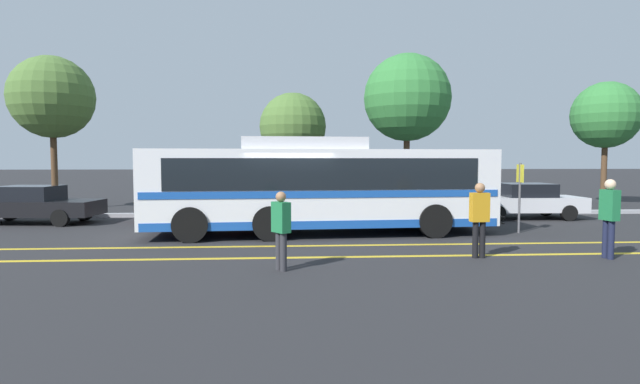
{
  "coord_description": "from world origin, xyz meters",
  "views": [
    {
      "loc": [
        -0.07,
        -14.99,
        2.3
      ],
      "look_at": [
        0.95,
        0.43,
        1.31
      ],
      "focal_mm": 28.0,
      "sensor_mm": 36.0,
      "label": 1
    }
  ],
  "objects_px": {
    "bus_stop_sign": "(520,189)",
    "pedestrian_2": "(479,215)",
    "parked_car_0": "(33,204)",
    "pedestrian_0": "(609,213)",
    "transit_bus": "(319,186)",
    "parked_car_1": "(211,203)",
    "parked_car_2": "(394,202)",
    "tree_3": "(606,115)",
    "parked_car_3": "(524,201)",
    "tree_0": "(407,98)",
    "pedestrian_1": "(281,226)",
    "tree_1": "(293,127)",
    "tree_2": "(52,98)"
  },
  "relations": [
    {
      "from": "transit_bus",
      "to": "pedestrian_2",
      "type": "distance_m",
      "value": 5.4
    },
    {
      "from": "pedestrian_1",
      "to": "tree_2",
      "type": "bearing_deg",
      "value": -176.11
    },
    {
      "from": "bus_stop_sign",
      "to": "pedestrian_2",
      "type": "bearing_deg",
      "value": -39.34
    },
    {
      "from": "tree_1",
      "to": "pedestrian_0",
      "type": "bearing_deg",
      "value": -62.05
    },
    {
      "from": "pedestrian_2",
      "to": "tree_3",
      "type": "height_order",
      "value": "tree_3"
    },
    {
      "from": "pedestrian_1",
      "to": "pedestrian_2",
      "type": "relative_size",
      "value": 0.93
    },
    {
      "from": "parked_car_2",
      "to": "parked_car_0",
      "type": "bearing_deg",
      "value": 91.37
    },
    {
      "from": "parked_car_3",
      "to": "pedestrian_0",
      "type": "xyz_separation_m",
      "value": [
        -1.84,
        -7.95,
        0.37
      ]
    },
    {
      "from": "parked_car_1",
      "to": "tree_1",
      "type": "relative_size",
      "value": 0.89
    },
    {
      "from": "pedestrian_1",
      "to": "tree_0",
      "type": "xyz_separation_m",
      "value": [
        5.57,
        12.19,
        4.17
      ]
    },
    {
      "from": "parked_car_0",
      "to": "parked_car_1",
      "type": "xyz_separation_m",
      "value": [
        6.31,
        0.55,
        -0.04
      ]
    },
    {
      "from": "pedestrian_0",
      "to": "transit_bus",
      "type": "bearing_deg",
      "value": 47.67
    },
    {
      "from": "parked_car_0",
      "to": "bus_stop_sign",
      "type": "height_order",
      "value": "bus_stop_sign"
    },
    {
      "from": "parked_car_2",
      "to": "bus_stop_sign",
      "type": "bearing_deg",
      "value": -136.7
    },
    {
      "from": "tree_1",
      "to": "parked_car_1",
      "type": "bearing_deg",
      "value": -120.72
    },
    {
      "from": "pedestrian_2",
      "to": "tree_1",
      "type": "xyz_separation_m",
      "value": [
        -4.2,
        13.23,
        2.92
      ]
    },
    {
      "from": "parked_car_3",
      "to": "bus_stop_sign",
      "type": "xyz_separation_m",
      "value": [
        -2.01,
        -3.82,
        0.7
      ]
    },
    {
      "from": "parked_car_1",
      "to": "tree_1",
      "type": "bearing_deg",
      "value": 146.9
    },
    {
      "from": "pedestrian_0",
      "to": "bus_stop_sign",
      "type": "height_order",
      "value": "bus_stop_sign"
    },
    {
      "from": "parked_car_2",
      "to": "bus_stop_sign",
      "type": "relative_size",
      "value": 2.02
    },
    {
      "from": "tree_2",
      "to": "tree_3",
      "type": "bearing_deg",
      "value": 1.53
    },
    {
      "from": "parked_car_0",
      "to": "parked_car_1",
      "type": "height_order",
      "value": "parked_car_0"
    },
    {
      "from": "parked_car_1",
      "to": "bus_stop_sign",
      "type": "distance_m",
      "value": 10.98
    },
    {
      "from": "transit_bus",
      "to": "tree_1",
      "type": "height_order",
      "value": "tree_1"
    },
    {
      "from": "transit_bus",
      "to": "parked_car_2",
      "type": "distance_m",
      "value": 4.58
    },
    {
      "from": "transit_bus",
      "to": "parked_car_3",
      "type": "height_order",
      "value": "transit_bus"
    },
    {
      "from": "parked_car_2",
      "to": "pedestrian_0",
      "type": "xyz_separation_m",
      "value": [
        3.38,
        -7.67,
        0.37
      ]
    },
    {
      "from": "parked_car_1",
      "to": "tree_1",
      "type": "distance_m",
      "value": 7.06
    },
    {
      "from": "parked_car_2",
      "to": "tree_3",
      "type": "bearing_deg",
      "value": -63.7
    },
    {
      "from": "parked_car_1",
      "to": "pedestrian_0",
      "type": "bearing_deg",
      "value": 49.47
    },
    {
      "from": "parked_car_1",
      "to": "tree_3",
      "type": "height_order",
      "value": "tree_3"
    },
    {
      "from": "tree_1",
      "to": "parked_car_2",
      "type": "bearing_deg",
      "value": -57.06
    },
    {
      "from": "parked_car_2",
      "to": "transit_bus",
      "type": "bearing_deg",
      "value": 137.87
    },
    {
      "from": "bus_stop_sign",
      "to": "parked_car_3",
      "type": "bearing_deg",
      "value": 148.99
    },
    {
      "from": "parked_car_0",
      "to": "bus_stop_sign",
      "type": "xyz_separation_m",
      "value": [
        16.51,
        -3.45,
        0.71
      ]
    },
    {
      "from": "parked_car_3",
      "to": "tree_3",
      "type": "bearing_deg",
      "value": -50.15
    },
    {
      "from": "parked_car_0",
      "to": "pedestrian_2",
      "type": "height_order",
      "value": "pedestrian_2"
    },
    {
      "from": "pedestrian_1",
      "to": "parked_car_0",
      "type": "bearing_deg",
      "value": -166.92
    },
    {
      "from": "parked_car_3",
      "to": "tree_0",
      "type": "height_order",
      "value": "tree_0"
    },
    {
      "from": "pedestrian_1",
      "to": "tree_3",
      "type": "bearing_deg",
      "value": 96.61
    },
    {
      "from": "parked_car_1",
      "to": "pedestrian_0",
      "type": "distance_m",
      "value": 13.19
    },
    {
      "from": "parked_car_2",
      "to": "tree_2",
      "type": "bearing_deg",
      "value": 72.42
    },
    {
      "from": "parked_car_0",
      "to": "pedestrian_2",
      "type": "bearing_deg",
      "value": 66.65
    },
    {
      "from": "pedestrian_1",
      "to": "tree_0",
      "type": "distance_m",
      "value": 14.04
    },
    {
      "from": "transit_bus",
      "to": "tree_2",
      "type": "bearing_deg",
      "value": -128.47
    },
    {
      "from": "pedestrian_1",
      "to": "parked_car_1",
      "type": "bearing_deg",
      "value": 162.96
    },
    {
      "from": "parked_car_2",
      "to": "tree_0",
      "type": "xyz_separation_m",
      "value": [
        1.36,
        3.77,
        4.41
      ]
    },
    {
      "from": "pedestrian_0",
      "to": "tree_2",
      "type": "distance_m",
      "value": 22.49
    },
    {
      "from": "parked_car_3",
      "to": "tree_0",
      "type": "xyz_separation_m",
      "value": [
        -3.86,
        3.49,
        4.41
      ]
    },
    {
      "from": "parked_car_1",
      "to": "pedestrian_2",
      "type": "distance_m",
      "value": 10.79
    }
  ]
}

